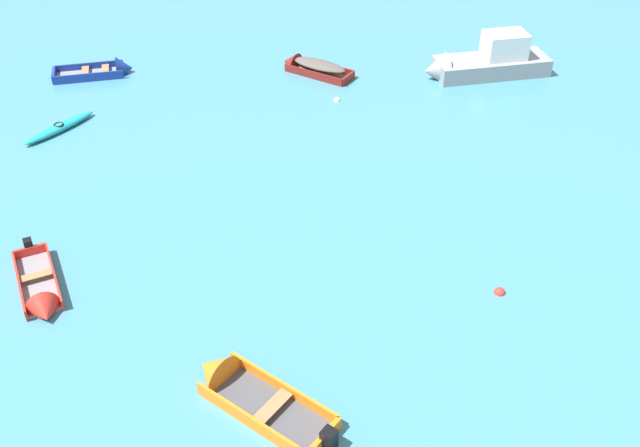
# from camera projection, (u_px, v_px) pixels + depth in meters

# --- Properties ---
(kayak_turquoise_midfield_left) EXTENTS (2.93, 2.75, 0.33)m
(kayak_turquoise_midfield_left) POSITION_uv_depth(u_px,v_px,m) (59.00, 127.00, 30.13)
(kayak_turquoise_midfield_left) COLOR teal
(kayak_turquoise_midfield_left) RESTS_ON ground_plane
(rowboat_maroon_back_row_left) EXTENTS (3.43, 3.32, 1.06)m
(rowboat_maroon_back_row_left) POSITION_uv_depth(u_px,v_px,m) (309.00, 66.00, 34.64)
(rowboat_maroon_back_row_left) COLOR #99754C
(rowboat_maroon_back_row_left) RESTS_ON ground_plane
(rowboat_orange_near_right) EXTENTS (3.76, 3.95, 1.26)m
(rowboat_orange_near_right) POSITION_uv_depth(u_px,v_px,m) (238.00, 387.00, 18.97)
(rowboat_orange_near_right) COLOR #4C4C51
(rowboat_orange_near_right) RESTS_ON ground_plane
(rowboat_deep_blue_midfield_right) EXTENTS (3.73, 1.38, 1.16)m
(rowboat_deep_blue_midfield_right) POSITION_uv_depth(u_px,v_px,m) (110.00, 71.00, 34.48)
(rowboat_deep_blue_midfield_right) COLOR gray
(rowboat_deep_blue_midfield_right) RESTS_ON ground_plane
(motor_launch_grey_center) EXTENTS (6.06, 1.95, 2.36)m
(motor_launch_grey_center) POSITION_uv_depth(u_px,v_px,m) (483.00, 62.00, 34.17)
(motor_launch_grey_center) COLOR gray
(motor_launch_grey_center) RESTS_ON ground_plane
(rowboat_red_far_left) EXTENTS (1.88, 3.81, 1.00)m
(rowboat_red_far_left) POSITION_uv_depth(u_px,v_px,m) (41.00, 296.00, 21.79)
(rowboat_red_far_left) COLOR gray
(rowboat_red_far_left) RESTS_ON ground_plane
(mooring_buoy_trailing) EXTENTS (0.36, 0.36, 0.36)m
(mooring_buoy_trailing) POSITION_uv_depth(u_px,v_px,m) (499.00, 293.00, 22.20)
(mooring_buoy_trailing) COLOR red
(mooring_buoy_trailing) RESTS_ON ground_plane
(mooring_buoy_far_field) EXTENTS (0.30, 0.30, 0.30)m
(mooring_buoy_far_field) POSITION_uv_depth(u_px,v_px,m) (337.00, 100.00, 32.42)
(mooring_buoy_far_field) COLOR silver
(mooring_buoy_far_field) RESTS_ON ground_plane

